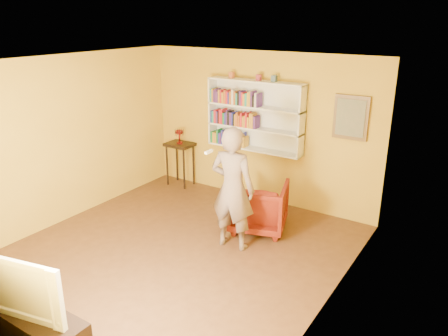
{
  "coord_description": "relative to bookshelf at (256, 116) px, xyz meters",
  "views": [
    {
      "loc": [
        3.63,
        -4.22,
        3.27
      ],
      "look_at": [
        0.4,
        0.75,
        1.18
      ],
      "focal_mm": 35.0,
      "sensor_mm": 36.0,
      "label": 1
    }
  ],
  "objects": [
    {
      "name": "room_shell",
      "position": [
        0.0,
        -2.41,
        -0.58
      ],
      "size": [
        5.3,
        5.8,
        2.88
      ],
      "color": "#472B17",
      "rests_on": "ground"
    },
    {
      "name": "bookshelf",
      "position": [
        0.0,
        0.0,
        0.0
      ],
      "size": [
        1.8,
        0.29,
        1.23
      ],
      "color": "white",
      "rests_on": "room_shell"
    },
    {
      "name": "books_row_lower",
      "position": [
        -0.49,
        -0.1,
        -0.47
      ],
      "size": [
        0.72,
        0.19,
        0.27
      ],
      "color": "#176B32",
      "rests_on": "bookshelf"
    },
    {
      "name": "books_row_middle",
      "position": [
        -0.39,
        -0.1,
        -0.08
      ],
      "size": [
        0.94,
        0.19,
        0.27
      ],
      "color": "#21289A",
      "rests_on": "bookshelf"
    },
    {
      "name": "books_row_upper",
      "position": [
        -0.37,
        -0.1,
        0.3
      ],
      "size": [
        0.97,
        0.19,
        0.27
      ],
      "color": "teal",
      "rests_on": "bookshelf"
    },
    {
      "name": "ornament_left",
      "position": [
        -0.48,
        -0.06,
        0.67
      ],
      "size": [
        0.08,
        0.08,
        0.11
      ],
      "primitive_type": "cube",
      "color": "#AB5731",
      "rests_on": "bookshelf"
    },
    {
      "name": "ornament_centre",
      "position": [
        0.06,
        -0.06,
        0.67
      ],
      "size": [
        0.08,
        0.08,
        0.1
      ],
      "primitive_type": "cube",
      "color": "#8F2F3E",
      "rests_on": "bookshelf"
    },
    {
      "name": "ornament_right",
      "position": [
        0.35,
        -0.06,
        0.67
      ],
      "size": [
        0.08,
        0.08,
        0.11
      ],
      "primitive_type": "cube",
      "color": "#415B6D",
      "rests_on": "bookshelf"
    },
    {
      "name": "framed_painting",
      "position": [
        1.65,
        0.05,
        0.16
      ],
      "size": [
        0.55,
        0.05,
        0.7
      ],
      "color": "brown",
      "rests_on": "room_shell"
    },
    {
      "name": "console_table",
      "position": [
        -1.62,
        -0.16,
        -0.87
      ],
      "size": [
        0.53,
        0.41,
        0.87
      ],
      "color": "black",
      "rests_on": "ground"
    },
    {
      "name": "ruby_lustre",
      "position": [
        -1.62,
        -0.16,
        -0.52
      ],
      "size": [
        0.18,
        0.18,
        0.28
      ],
      "color": "maroon",
      "rests_on": "console_table"
    },
    {
      "name": "armchair",
      "position": [
        0.64,
        -1.01,
        -1.2
      ],
      "size": [
        1.07,
        1.09,
        0.79
      ],
      "primitive_type": "imported",
      "rotation": [
        0.0,
        0.0,
        3.46
      ],
      "color": "#4F0B05",
      "rests_on": "ground"
    },
    {
      "name": "person",
      "position": [
        0.58,
        -1.72,
        -0.68
      ],
      "size": [
        0.71,
        0.51,
        1.83
      ],
      "primitive_type": "imported",
      "rotation": [
        0.0,
        0.0,
        3.24
      ],
      "color": "brown",
      "rests_on": "ground"
    },
    {
      "name": "game_remote",
      "position": [
        0.38,
        -2.02,
        -0.08
      ],
      "size": [
        0.04,
        0.15,
        0.04
      ],
      "primitive_type": "cube",
      "color": "white",
      "rests_on": "person"
    },
    {
      "name": "tv_cabinet",
      "position": [
        0.02,
        -4.66,
        -1.35
      ],
      "size": [
        1.37,
        0.41,
        0.49
      ],
      "primitive_type": "cube",
      "color": "black",
      "rests_on": "ground"
    },
    {
      "name": "television",
      "position": [
        0.02,
        -4.66,
        -0.78
      ],
      "size": [
        1.12,
        0.38,
        0.64
      ],
      "primitive_type": "imported",
      "rotation": [
        0.0,
        0.0,
        0.22
      ],
      "color": "black",
      "rests_on": "tv_cabinet"
    }
  ]
}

